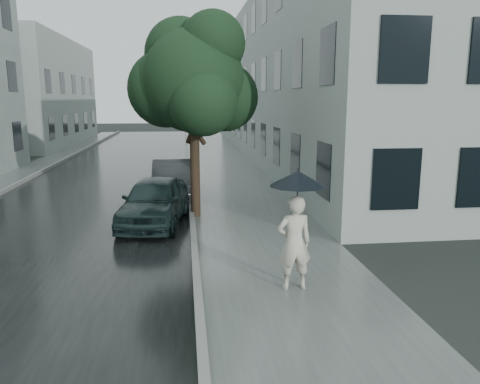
{
  "coord_description": "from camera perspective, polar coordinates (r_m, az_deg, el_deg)",
  "views": [
    {
      "loc": [
        -1.76,
        -9.09,
        3.51
      ],
      "look_at": [
        -0.45,
        1.86,
        1.3
      ],
      "focal_mm": 35.0,
      "sensor_mm": 36.0,
      "label": 1
    }
  ],
  "objects": [
    {
      "name": "sidewalk_far",
      "position": [
        22.74,
        -26.64,
        1.26
      ],
      "size": [
        1.7,
        60.0,
        0.01
      ],
      "primitive_type": "cube",
      "color": "#4C5451",
      "rests_on": "ground"
    },
    {
      "name": "kerb_near",
      "position": [
        21.37,
        -6.25,
        2.02
      ],
      "size": [
        0.15,
        60.0,
        0.15
      ],
      "primitive_type": "cube",
      "color": "slate",
      "rests_on": "ground"
    },
    {
      "name": "ground",
      "position": [
        9.9,
        3.89,
        -9.45
      ],
      "size": [
        120.0,
        120.0,
        0.0
      ],
      "primitive_type": "plane",
      "color": "black",
      "rests_on": "ground"
    },
    {
      "name": "street_tree",
      "position": [
        13.99,
        -5.72,
        13.5
      ],
      "size": [
        3.87,
        3.52,
        5.94
      ],
      "color": "#332619",
      "rests_on": "ground"
    },
    {
      "name": "building_near",
      "position": [
        29.51,
        7.56,
        13.17
      ],
      "size": [
        7.02,
        36.0,
        9.0
      ],
      "color": "gray",
      "rests_on": "ground"
    },
    {
      "name": "car_near",
      "position": [
        13.42,
        -10.37,
        -1.04
      ],
      "size": [
        2.15,
        4.13,
        1.34
      ],
      "primitive_type": "imported",
      "rotation": [
        0.0,
        0.0,
        -0.15
      ],
      "color": "#182829",
      "rests_on": "ground"
    },
    {
      "name": "building_far_b",
      "position": [
        40.9,
        -24.39,
        11.04
      ],
      "size": [
        7.02,
        18.0,
        8.0
      ],
      "color": "gray",
      "rests_on": "ground"
    },
    {
      "name": "umbrella",
      "position": [
        8.47,
        7.05,
        1.62
      ],
      "size": [
        1.21,
        1.21,
        1.35
      ],
      "rotation": [
        0.0,
        0.0,
        -0.19
      ],
      "color": "black",
      "rests_on": "ground"
    },
    {
      "name": "pedestrian",
      "position": [
        8.73,
        6.63,
        -6.17
      ],
      "size": [
        0.67,
        0.47,
        1.78
      ],
      "primitive_type": "imported",
      "rotation": [
        0.0,
        0.0,
        3.21
      ],
      "color": "#BCB7A5",
      "rests_on": "sidewalk"
    },
    {
      "name": "lamp_post",
      "position": [
        20.18,
        -6.24,
        10.36
      ],
      "size": [
        0.82,
        0.46,
        5.6
      ],
      "rotation": [
        0.0,
        0.0,
        -0.3
      ],
      "color": "black",
      "rests_on": "ground"
    },
    {
      "name": "car_far",
      "position": [
        17.07,
        -8.22,
        1.65
      ],
      "size": [
        1.47,
        4.06,
        1.33
      ],
      "primitive_type": "imported",
      "rotation": [
        0.0,
        0.0,
        0.02
      ],
      "color": "#242829",
      "rests_on": "ground"
    },
    {
      "name": "kerb_far",
      "position": [
        22.43,
        -24.44,
        1.51
      ],
      "size": [
        0.15,
        60.0,
        0.15
      ],
      "primitive_type": "cube",
      "color": "slate",
      "rests_on": "ground"
    },
    {
      "name": "sidewalk",
      "position": [
        21.48,
        -1.37,
        1.94
      ],
      "size": [
        3.5,
        60.0,
        0.01
      ],
      "primitive_type": "cube",
      "color": "slate",
      "rests_on": "ground"
    },
    {
      "name": "asphalt_road",
      "position": [
        21.64,
        -15.56,
        1.59
      ],
      "size": [
        6.85,
        60.0,
        0.0
      ],
      "primitive_type": "cube",
      "color": "black",
      "rests_on": "ground"
    }
  ]
}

